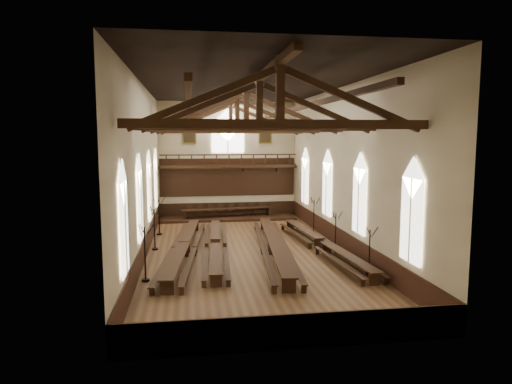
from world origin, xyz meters
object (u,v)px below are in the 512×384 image
at_px(refectory_row_b, 216,244).
at_px(candelabrum_right_near, 369,260).
at_px(candelabrum_left_near, 145,264).
at_px(refectory_row_d, 322,243).
at_px(candelabrum_right_mid, 335,238).
at_px(refectory_row_a, 184,245).
at_px(refectory_row_c, 274,244).
at_px(candelabrum_left_far, 159,224).
at_px(dais, 227,218).
at_px(high_table, 227,209).
at_px(candelabrum_left_mid, 155,237).
at_px(candelabrum_right_far, 314,222).

height_order(refectory_row_b, candelabrum_right_near, candelabrum_right_near).
bearing_deg(candelabrum_left_near, refectory_row_d, 23.67).
bearing_deg(candelabrum_right_mid, refectory_row_d, -157.79).
distance_m(refectory_row_a, refectory_row_b, 1.93).
distance_m(refectory_row_c, candelabrum_right_near, 6.31).
height_order(candelabrum_right_near, candelabrum_right_mid, candelabrum_right_near).
xyz_separation_m(refectory_row_b, candelabrum_right_mid, (7.39, -0.37, 0.22)).
bearing_deg(candelabrum_left_far, dais, 46.62).
height_order(refectory_row_a, high_table, high_table).
height_order(refectory_row_d, candelabrum_right_mid, candelabrum_right_mid).
xyz_separation_m(refectory_row_c, candelabrum_left_mid, (-7.16, 1.89, 0.24)).
bearing_deg(candelabrum_left_mid, candelabrum_right_mid, -7.38).
xyz_separation_m(refectory_row_c, dais, (-1.81, 11.98, -0.49)).
bearing_deg(candelabrum_right_far, candelabrum_left_mid, -162.27).
bearing_deg(refectory_row_a, candelabrum_left_mid, 141.26).
relative_size(refectory_row_d, candelabrum_right_far, 5.46).
distance_m(dais, high_table, 0.72).
relative_size(candelabrum_left_far, candelabrum_right_near, 1.09).
height_order(refectory_row_d, candelabrum_right_near, candelabrum_right_near).
xyz_separation_m(candelabrum_left_far, candelabrum_right_mid, (11.10, -5.87, -0.10)).
relative_size(refectory_row_a, candelabrum_right_near, 6.00).
height_order(refectory_row_b, refectory_row_d, refectory_row_d).
bearing_deg(candelabrum_left_far, candelabrum_right_near, -45.38).
bearing_deg(candelabrum_right_mid, refectory_row_c, -173.43).
distance_m(high_table, candelabrum_left_mid, 11.42).
bearing_deg(candelabrum_left_mid, refectory_row_d, -10.20).
xyz_separation_m(refectory_row_a, dais, (3.53, 11.55, -0.47)).
distance_m(dais, candelabrum_right_mid, 12.90).
height_order(refectory_row_c, candelabrum_left_far, candelabrum_left_far).
bearing_deg(refectory_row_a, refectory_row_d, -2.53).
bearing_deg(high_table, refectory_row_b, -98.34).
distance_m(refectory_row_c, high_table, 12.12).
height_order(refectory_row_c, candelabrum_right_far, candelabrum_right_far).
distance_m(refectory_row_a, refectory_row_d, 8.34).
distance_m(dais, candelabrum_right_near, 17.87).
height_order(dais, candelabrum_left_far, candelabrum_left_far).
relative_size(candelabrum_left_mid, candelabrum_left_far, 1.01).
xyz_separation_m(high_table, candelabrum_left_near, (-5.34, -16.37, 0.04)).
relative_size(refectory_row_b, candelabrum_right_near, 5.65).
xyz_separation_m(refectory_row_c, candelabrum_right_mid, (3.94, 0.45, 0.13)).
relative_size(refectory_row_b, candelabrum_left_far, 5.17).
bearing_deg(candelabrum_left_far, candelabrum_left_mid, -90.00).
xyz_separation_m(refectory_row_d, candelabrum_right_far, (0.95, 5.38, 0.27)).
height_order(dais, candelabrum_right_far, candelabrum_right_far).
relative_size(candelabrum_left_near, candelabrum_right_far, 1.09).
height_order(dais, candelabrum_left_near, candelabrum_left_near).
distance_m(dais, candelabrum_left_far, 7.81).
relative_size(refectory_row_b, candelabrum_right_mid, 5.85).
relative_size(refectory_row_b, candelabrum_left_near, 4.91).
xyz_separation_m(dais, candelabrum_left_mid, (-5.34, -10.09, 0.73)).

